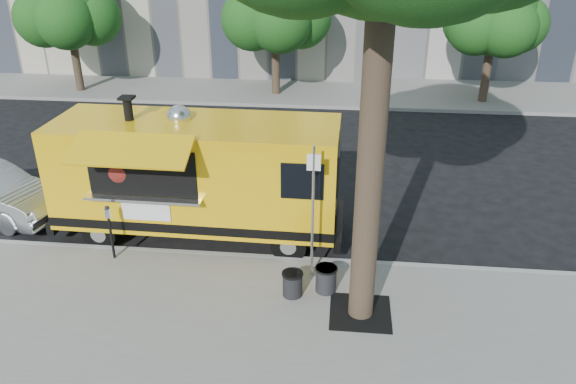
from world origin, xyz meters
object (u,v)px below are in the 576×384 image
trash_bin_right (292,283)px  food_truck (196,175)px  far_tree_c (495,15)px  parking_meter (110,226)px  far_tree_a (67,8)px  far_tree_b (275,8)px  sign_post (313,205)px  trash_bin_left (326,278)px

trash_bin_right → food_truck: bearing=135.7°
far_tree_c → food_truck: (-9.36, -12.23, -2.08)m
food_truck → parking_meter: bearing=-136.2°
trash_bin_right → parking_meter: bearing=166.7°
far_tree_a → food_truck: (8.64, -12.13, -2.14)m
far_tree_a → parking_meter: bearing=-62.9°
far_tree_b → sign_post: bearing=-79.9°
far_tree_b → trash_bin_right: far_tree_b is taller
far_tree_c → far_tree_a: bearing=-179.7°
food_truck → trash_bin_right: size_ratio=13.29×
far_tree_a → food_truck: size_ratio=0.76×
far_tree_b → trash_bin_left: size_ratio=9.79×
far_tree_b → trash_bin_left: 15.47m
sign_post → trash_bin_right: bearing=-113.3°
sign_post → trash_bin_right: 1.65m
trash_bin_left → far_tree_a: bearing=129.5°
trash_bin_left → trash_bin_right: trash_bin_left is taller
sign_post → food_truck: size_ratio=0.42×
far_tree_c → trash_bin_right: 16.56m
far_tree_c → trash_bin_left: size_ratio=9.27×
food_truck → trash_bin_right: 3.79m
trash_bin_right → far_tree_c: bearing=65.3°
sign_post → food_truck: (-2.91, 1.72, -0.21)m
far_tree_a → trash_bin_left: size_ratio=9.53×
far_tree_c → trash_bin_right: size_ratio=9.78×
food_truck → trash_bin_left: size_ratio=12.60×
food_truck → trash_bin_left: food_truck is taller
trash_bin_left → trash_bin_right: size_ratio=1.05×
far_tree_b → trash_bin_left: bearing=-79.0°
far_tree_c → parking_meter: size_ratio=3.90×
parking_meter → far_tree_a: bearing=117.1°
parking_meter → trash_bin_right: bearing=-13.3°
sign_post → food_truck: 3.39m
trash_bin_left → trash_bin_right: (-0.68, -0.22, -0.01)m
parking_meter → food_truck: (1.64, 1.52, 0.66)m
far_tree_b → food_truck: far_tree_b is taller
trash_bin_left → far_tree_c: bearing=67.2°
far_tree_c → parking_meter: bearing=-128.7°
trash_bin_left → parking_meter: bearing=171.1°
far_tree_a → trash_bin_left: bearing=-50.5°
far_tree_b → sign_post: size_ratio=1.83×
far_tree_a → far_tree_c: far_tree_a is taller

